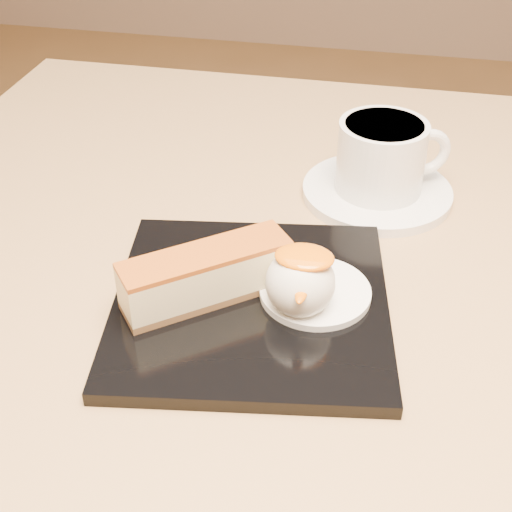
% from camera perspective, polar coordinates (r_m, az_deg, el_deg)
% --- Properties ---
extents(table, '(0.80, 0.80, 0.72)m').
position_cam_1_polar(table, '(0.75, 0.50, -9.22)').
color(table, black).
rests_on(table, ground).
extents(dessert_plate, '(0.25, 0.25, 0.01)m').
position_cam_1_polar(dessert_plate, '(0.58, -0.41, -3.87)').
color(dessert_plate, black).
rests_on(dessert_plate, table).
extents(cheesecake, '(0.13, 0.11, 0.04)m').
position_cam_1_polar(cheesecake, '(0.56, -4.01, -1.53)').
color(cheesecake, brown).
rests_on(cheesecake, dessert_plate).
extents(cream_smear, '(0.09, 0.09, 0.01)m').
position_cam_1_polar(cream_smear, '(0.58, 4.76, -2.89)').
color(cream_smear, white).
rests_on(cream_smear, dessert_plate).
extents(ice_cream_scoop, '(0.05, 0.05, 0.05)m').
position_cam_1_polar(ice_cream_scoop, '(0.55, 3.56, -2.13)').
color(ice_cream_scoop, white).
rests_on(ice_cream_scoop, cream_smear).
extents(mango_sauce, '(0.05, 0.03, 0.01)m').
position_cam_1_polar(mango_sauce, '(0.54, 3.90, -0.09)').
color(mango_sauce, orange).
rests_on(mango_sauce, ice_cream_scoop).
extents(mint_sprig, '(0.03, 0.02, 0.00)m').
position_cam_1_polar(mint_sprig, '(0.60, 2.31, -0.80)').
color(mint_sprig, green).
rests_on(mint_sprig, cream_smear).
extents(saucer, '(0.15, 0.15, 0.01)m').
position_cam_1_polar(saucer, '(0.73, 9.64, 5.07)').
color(saucer, white).
rests_on(saucer, table).
extents(coffee_cup, '(0.11, 0.09, 0.07)m').
position_cam_1_polar(coffee_cup, '(0.71, 10.15, 7.94)').
color(coffee_cup, white).
rests_on(coffee_cup, saucer).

